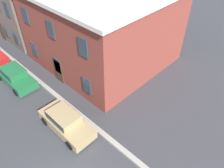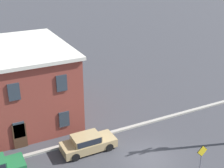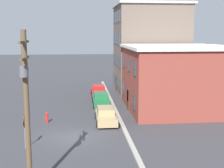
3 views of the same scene
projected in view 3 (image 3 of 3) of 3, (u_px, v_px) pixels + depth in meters
The scene contains 10 objects.
ground_plane at pixel (72, 137), 25.17m from camera, with size 200.00×200.00×0.00m, color #38383D.
kerb_strip at pixel (127, 134), 25.61m from camera, with size 56.00×0.36×0.16m, color #9E998E.
apartment_corner at pixel (150, 48), 44.49m from camera, with size 9.74×9.93×12.32m.
apartment_midblock at pixel (177, 77), 34.17m from camera, with size 11.87×11.28×6.99m.
car_red at pixel (98, 90), 41.54m from camera, with size 4.40×1.92×1.43m.
car_green at pixel (101, 99), 36.32m from camera, with size 4.40×1.92×1.43m.
car_tan at pixel (106, 115), 29.14m from camera, with size 4.40×1.92×1.43m.
caution_sign at pixel (24, 127), 22.43m from camera, with size 0.94×0.08×2.48m.
utility_pole at pixel (26, 104), 15.61m from camera, with size 2.40×0.44×8.49m.
fire_hydrant at pixel (47, 117), 29.25m from camera, with size 0.24×0.34×0.96m.
Camera 3 is at (24.36, 0.80, 8.32)m, focal length 50.00 mm.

